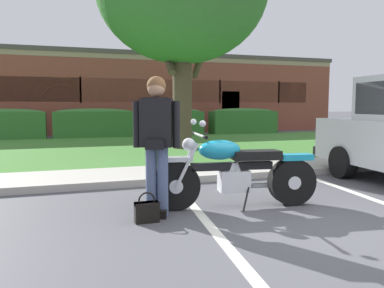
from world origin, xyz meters
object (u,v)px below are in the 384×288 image
object	(u,v)px
handbag	(147,210)
hedge_center_left	(94,123)
hedge_right	(243,121)
brick_building	(139,95)
hedge_center_right	(174,121)
motorcycle	(242,172)
hedge_left	(4,124)
rider_person	(157,136)

from	to	relation	value
handbag	hedge_center_left	world-z (taller)	hedge_center_left
hedge_right	brick_building	world-z (taller)	brick_building
hedge_center_left	hedge_center_right	world-z (taller)	same
handbag	hedge_center_right	size ratio (longest dim) A/B	0.14
motorcycle	hedge_left	xyz separation A→B (m)	(-4.41, 12.08, 0.17)
handbag	brick_building	distance (m)	18.61
brick_building	rider_person	bearing A→B (deg)	-100.13
rider_person	hedge_center_left	world-z (taller)	rider_person
motorcycle	handbag	size ratio (longest dim) A/B	6.21
motorcycle	hedge_left	bearing A→B (deg)	110.05
motorcycle	brick_building	world-z (taller)	brick_building
hedge_left	hedge_right	bearing A→B (deg)	-0.00
motorcycle	hedge_right	xyz separation A→B (m)	(5.93, 12.08, 0.17)
handbag	motorcycle	bearing A→B (deg)	11.35
hedge_right	hedge_center_left	bearing A→B (deg)	180.00
rider_person	hedge_center_right	size ratio (longest dim) A/B	0.66
motorcycle	hedge_center_left	distance (m)	12.12
hedge_left	hedge_center_right	xyz separation A→B (m)	(6.89, 0.00, 0.00)
rider_person	hedge_center_left	xyz separation A→B (m)	(0.21, 12.13, -0.34)
hedge_left	hedge_right	world-z (taller)	same
hedge_left	brick_building	size ratio (longest dim) A/B	0.15
handbag	hedge_left	size ratio (longest dim) A/B	0.12
hedge_center_right	brick_building	bearing A→B (deg)	94.25
hedge_left	hedge_center_left	distance (m)	3.44
handbag	rider_person	bearing A→B (deg)	50.39
motorcycle	brick_building	size ratio (longest dim) A/B	0.11
motorcycle	hedge_center_left	size ratio (longest dim) A/B	0.67
hedge_left	hedge_right	xyz separation A→B (m)	(10.33, -0.00, 0.00)
hedge_left	hedge_right	size ratio (longest dim) A/B	0.96
motorcycle	hedge_center_left	world-z (taller)	hedge_center_left
hedge_right	hedge_left	bearing A→B (deg)	180.00
hedge_center_left	hedge_center_right	bearing A→B (deg)	0.00
rider_person	hedge_left	world-z (taller)	rider_person
hedge_right	brick_building	xyz separation A→B (m)	(-3.88, 5.86, 1.34)
handbag	hedge_left	distance (m)	12.73
handbag	hedge_left	bearing A→B (deg)	103.93
hedge_center_right	hedge_right	xyz separation A→B (m)	(3.44, -0.00, 0.00)
rider_person	hedge_center_right	bearing A→B (deg)	73.25
handbag	hedge_center_right	xyz separation A→B (m)	(3.83, 12.35, 0.51)
hedge_center_left	hedge_right	xyz separation A→B (m)	(6.89, -0.00, 0.00)
rider_person	brick_building	xyz separation A→B (m)	(3.22, 18.00, 1.00)
rider_person	hedge_center_right	xyz separation A→B (m)	(3.65, 12.13, -0.34)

